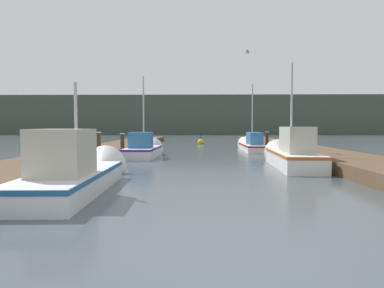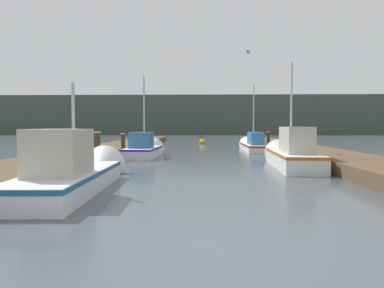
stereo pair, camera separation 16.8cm
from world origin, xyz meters
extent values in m
plane|color=#424C51|center=(0.00, 0.00, 0.00)|extent=(200.00, 200.00, 0.00)
cube|color=brown|center=(-5.71, 16.00, 0.22)|extent=(2.84, 40.00, 0.44)
cube|color=brown|center=(5.71, 16.00, 0.22)|extent=(2.84, 40.00, 0.44)
cube|color=#424C42|center=(0.00, 69.77, 3.85)|extent=(120.00, 16.00, 7.70)
cube|color=silver|center=(-3.33, 4.29, 0.26)|extent=(1.66, 4.95, 0.52)
cube|color=#1C588E|center=(-3.33, 4.29, 0.46)|extent=(1.69, 4.98, 0.10)
cone|color=silver|center=(-3.44, 7.27, 0.26)|extent=(1.45, 1.11, 1.41)
cube|color=#B2AD9E|center=(-3.30, 3.68, 1.04)|extent=(1.19, 1.57, 1.04)
cylinder|color=#B2B2B7|center=(-3.34, 4.66, 1.62)|extent=(0.08, 0.08, 2.21)
cube|color=silver|center=(3.48, 9.57, 0.32)|extent=(1.66, 4.97, 0.63)
cube|color=#C0561A|center=(3.48, 9.57, 0.57)|extent=(1.70, 5.01, 0.10)
cone|color=silver|center=(3.64, 12.50, 0.32)|extent=(1.38, 1.03, 1.33)
cube|color=#B2AD9E|center=(3.45, 8.96, 1.12)|extent=(1.04, 2.10, 0.98)
cylinder|color=#B2B2B7|center=(3.50, 9.94, 2.39)|extent=(0.08, 0.08, 3.53)
cube|color=silver|center=(-3.17, 13.86, 0.27)|extent=(1.53, 3.92, 0.53)
cube|color=#6014AC|center=(-3.17, 13.86, 0.47)|extent=(1.56, 3.95, 0.10)
cone|color=silver|center=(-3.11, 16.30, 0.27)|extent=(1.39, 1.02, 1.37)
cube|color=#2D6699|center=(-3.18, 13.38, 0.93)|extent=(1.11, 1.28, 0.79)
cylinder|color=#B2B2B7|center=(-3.16, 14.16, 2.39)|extent=(0.08, 0.08, 3.73)
cube|color=silver|center=(3.34, 18.65, 0.23)|extent=(1.34, 5.08, 0.46)
cube|color=#AC1212|center=(3.34, 18.65, 0.40)|extent=(1.37, 5.11, 0.10)
cone|color=silver|center=(3.36, 21.78, 0.23)|extent=(1.25, 1.20, 1.24)
cube|color=#2D6699|center=(3.34, 18.02, 0.85)|extent=(0.82, 2.13, 0.79)
cylinder|color=#B2B2B7|center=(3.34, 19.03, 2.43)|extent=(0.08, 0.08, 3.95)
cylinder|color=#473523|center=(-4.17, 9.18, 0.68)|extent=(0.30, 0.30, 1.37)
cylinder|color=silver|center=(-4.17, 9.18, 1.39)|extent=(0.35, 0.35, 0.04)
cylinder|color=#473523|center=(-4.22, 13.79, 0.61)|extent=(0.21, 0.21, 1.22)
cylinder|color=silver|center=(-4.22, 13.79, 1.24)|extent=(0.24, 0.24, 0.04)
cylinder|color=#473523|center=(4.31, 18.87, 0.62)|extent=(0.21, 0.21, 1.24)
cylinder|color=silver|center=(4.31, 18.87, 1.26)|extent=(0.24, 0.24, 0.04)
sphere|color=gold|center=(-0.05, 27.37, 0.17)|extent=(0.61, 0.61, 0.61)
cylinder|color=black|center=(-0.05, 27.37, 0.72)|extent=(0.06, 0.06, 0.50)
ellipsoid|color=white|center=(2.16, 13.09, 5.25)|extent=(0.30, 0.20, 0.12)
cube|color=gray|center=(2.19, 13.23, 5.27)|extent=(0.18, 0.29, 0.07)
cube|color=gray|center=(2.14, 12.96, 5.27)|extent=(0.18, 0.29, 0.07)
camera|label=1|loc=(-0.23, -3.93, 1.62)|focal=32.00mm
camera|label=2|loc=(-0.07, -3.93, 1.62)|focal=32.00mm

